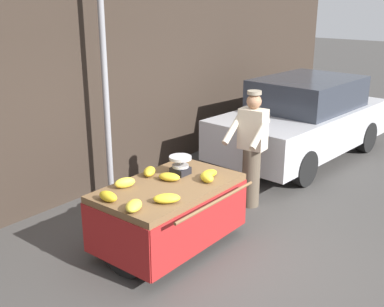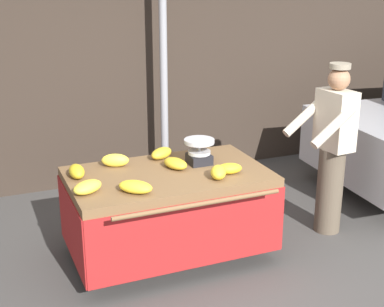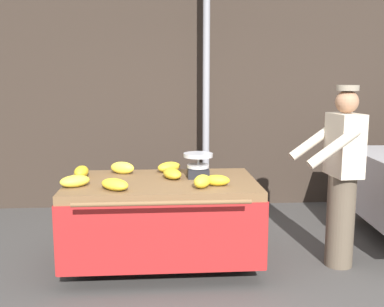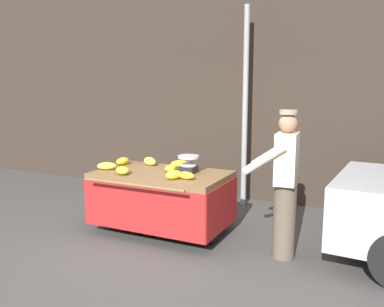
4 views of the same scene
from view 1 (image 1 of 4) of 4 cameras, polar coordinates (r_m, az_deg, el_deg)
name	(u,v)px [view 1 (image 1 of 4)]	position (r m, az deg, el deg)	size (l,w,h in m)	color
ground_plane	(235,259)	(5.76, 5.19, -12.48)	(60.00, 60.00, 0.00)	#423F3D
back_wall	(64,60)	(7.09, -15.15, 10.82)	(16.00, 0.24, 4.18)	#332821
street_pole	(106,94)	(6.96, -10.33, 7.06)	(0.09, 0.09, 3.23)	gray
banana_cart	(169,202)	(5.70, -2.80, -5.79)	(1.78, 1.26, 0.84)	brown
weighing_scale	(180,165)	(5.89, -1.41, -1.42)	(0.28, 0.28, 0.24)	black
banana_bunch_0	(134,206)	(4.97, -7.01, -6.25)	(0.16, 0.26, 0.10)	yellow
banana_bunch_1	(169,177)	(5.71, -2.73, -2.82)	(0.16, 0.27, 0.09)	gold
banana_bunch_2	(125,183)	(5.55, -8.07, -3.49)	(0.12, 0.25, 0.12)	yellow
banana_bunch_3	(209,174)	(5.81, 2.07, -2.44)	(0.13, 0.23, 0.10)	gold
banana_bunch_4	(149,171)	(5.89, -5.13, -2.16)	(0.14, 0.26, 0.10)	gold
banana_bunch_5	(207,177)	(5.67, 1.80, -2.89)	(0.13, 0.22, 0.11)	yellow
banana_bunch_6	(167,198)	(5.12, -3.05, -5.41)	(0.17, 0.29, 0.10)	yellow
banana_bunch_7	(108,196)	(5.22, -10.04, -5.09)	(0.13, 0.25, 0.11)	gold
vendor_person	(252,149)	(6.81, 7.18, 0.50)	(0.60, 0.55, 1.71)	brown
parked_car	(303,119)	(9.18, 13.17, 4.05)	(4.00, 1.95, 1.51)	#BCBCC1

